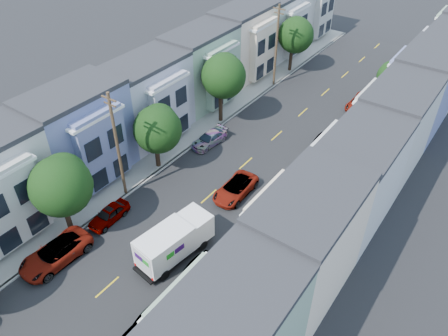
{
  "coord_description": "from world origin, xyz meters",
  "views": [
    {
      "loc": [
        18.06,
        -16.88,
        25.84
      ],
      "look_at": [
        0.34,
        7.85,
        2.2
      ],
      "focal_mm": 35.0,
      "sensor_mm": 36.0,
      "label": 1
    }
  ],
  "objects_px": {
    "tree_c": "(157,129)",
    "parked_right_c": "(322,144)",
    "tree_d": "(223,76)",
    "tree_e": "(295,35)",
    "utility_pole_near": "(117,146)",
    "parked_right_d": "(360,103)",
    "tree_b": "(60,186)",
    "parked_right_b": "(196,275)",
    "parked_left_c": "(109,215)",
    "tree_far_r": "(390,76)",
    "parked_left_d": "(209,139)",
    "lead_sedan": "(235,189)",
    "parked_right_a": "(150,324)",
    "fedex_truck": "(174,241)",
    "utility_pole_far": "(276,46)",
    "parked_left_b": "(56,254)"
  },
  "relations": [
    {
      "from": "tree_d",
      "to": "utility_pole_near",
      "type": "distance_m",
      "value": 14.91
    },
    {
      "from": "tree_e",
      "to": "tree_far_r",
      "type": "height_order",
      "value": "tree_e"
    },
    {
      "from": "tree_c",
      "to": "parked_left_b",
      "type": "xyz_separation_m",
      "value": [
        1.4,
        -13.14,
        -3.62
      ]
    },
    {
      "from": "tree_d",
      "to": "parked_left_d",
      "type": "relative_size",
      "value": 1.89
    },
    {
      "from": "tree_d",
      "to": "parked_left_b",
      "type": "relative_size",
      "value": 1.43
    },
    {
      "from": "lead_sedan",
      "to": "parked_right_d",
      "type": "height_order",
      "value": "lead_sedan"
    },
    {
      "from": "utility_pole_far",
      "to": "parked_left_c",
      "type": "relative_size",
      "value": 2.51
    },
    {
      "from": "utility_pole_near",
      "to": "parked_right_b",
      "type": "bearing_deg",
      "value": -19.14
    },
    {
      "from": "utility_pole_near",
      "to": "parked_right_d",
      "type": "height_order",
      "value": "utility_pole_near"
    },
    {
      "from": "tree_b",
      "to": "utility_pole_near",
      "type": "height_order",
      "value": "utility_pole_near"
    },
    {
      "from": "parked_right_d",
      "to": "tree_e",
      "type": "bearing_deg",
      "value": 160.65
    },
    {
      "from": "tree_e",
      "to": "parked_right_b",
      "type": "bearing_deg",
      "value": -72.09
    },
    {
      "from": "utility_pole_far",
      "to": "parked_left_d",
      "type": "xyz_separation_m",
      "value": [
        1.4,
        -15.42,
        -4.52
      ]
    },
    {
      "from": "utility_pole_near",
      "to": "parked_right_c",
      "type": "distance_m",
      "value": 20.47
    },
    {
      "from": "tree_d",
      "to": "tree_far_r",
      "type": "relative_size",
      "value": 1.49
    },
    {
      "from": "tree_e",
      "to": "parked_right_c",
      "type": "height_order",
      "value": "tree_e"
    },
    {
      "from": "tree_d",
      "to": "parked_right_d",
      "type": "distance_m",
      "value": 17.01
    },
    {
      "from": "parked_right_d",
      "to": "tree_b",
      "type": "bearing_deg",
      "value": -108.49
    },
    {
      "from": "fedex_truck",
      "to": "parked_right_a",
      "type": "height_order",
      "value": "fedex_truck"
    },
    {
      "from": "parked_left_b",
      "to": "parked_left_d",
      "type": "height_order",
      "value": "parked_left_b"
    },
    {
      "from": "tree_e",
      "to": "utility_pole_near",
      "type": "distance_m",
      "value": 30.77
    },
    {
      "from": "parked_right_c",
      "to": "parked_right_d",
      "type": "xyz_separation_m",
      "value": [
        0.0,
        10.2,
        0.03
      ]
    },
    {
      "from": "tree_e",
      "to": "fedex_truck",
      "type": "height_order",
      "value": "tree_e"
    },
    {
      "from": "fedex_truck",
      "to": "parked_right_a",
      "type": "bearing_deg",
      "value": -56.16
    },
    {
      "from": "tree_e",
      "to": "lead_sedan",
      "type": "height_order",
      "value": "tree_e"
    },
    {
      "from": "tree_d",
      "to": "parked_left_c",
      "type": "height_order",
      "value": "tree_d"
    },
    {
      "from": "tree_c",
      "to": "parked_right_c",
      "type": "height_order",
      "value": "tree_c"
    },
    {
      "from": "parked_right_a",
      "to": "tree_d",
      "type": "bearing_deg",
      "value": 119.62
    },
    {
      "from": "tree_b",
      "to": "parked_left_d",
      "type": "relative_size",
      "value": 1.72
    },
    {
      "from": "fedex_truck",
      "to": "parked_right_d",
      "type": "distance_m",
      "value": 29.77
    },
    {
      "from": "parked_right_a",
      "to": "parked_right_d",
      "type": "xyz_separation_m",
      "value": [
        0.0,
        35.38,
        0.01
      ]
    },
    {
      "from": "fedex_truck",
      "to": "parked_right_a",
      "type": "distance_m",
      "value": 6.5
    },
    {
      "from": "parked_right_d",
      "to": "parked_right_b",
      "type": "bearing_deg",
      "value": -89.5
    },
    {
      "from": "parked_left_b",
      "to": "utility_pole_near",
      "type": "bearing_deg",
      "value": 101.35
    },
    {
      "from": "parked_left_c",
      "to": "parked_right_a",
      "type": "relative_size",
      "value": 1.0
    },
    {
      "from": "tree_c",
      "to": "fedex_truck",
      "type": "distance_m",
      "value": 11.59
    },
    {
      "from": "parked_left_d",
      "to": "parked_right_a",
      "type": "distance_m",
      "value": 21.59
    },
    {
      "from": "utility_pole_far",
      "to": "parked_left_d",
      "type": "distance_m",
      "value": 16.13
    },
    {
      "from": "tree_b",
      "to": "utility_pole_far",
      "type": "height_order",
      "value": "utility_pole_far"
    },
    {
      "from": "parked_left_c",
      "to": "parked_right_d",
      "type": "bearing_deg",
      "value": 70.13
    },
    {
      "from": "tree_b",
      "to": "parked_right_b",
      "type": "bearing_deg",
      "value": 9.81
    },
    {
      "from": "tree_c",
      "to": "utility_pole_near",
      "type": "xyz_separation_m",
      "value": [
        0.0,
        -4.66,
        0.76
      ]
    },
    {
      "from": "tree_c",
      "to": "tree_d",
      "type": "relative_size",
      "value": 0.83
    },
    {
      "from": "tree_d",
      "to": "parked_left_b",
      "type": "bearing_deg",
      "value": -86.57
    },
    {
      "from": "tree_c",
      "to": "parked_left_d",
      "type": "xyz_separation_m",
      "value": [
        1.4,
        5.92,
        -3.76
      ]
    },
    {
      "from": "parked_right_b",
      "to": "parked_right_c",
      "type": "bearing_deg",
      "value": 89.24
    },
    {
      "from": "utility_pole_far",
      "to": "fedex_truck",
      "type": "relative_size",
      "value": 1.63
    },
    {
      "from": "tree_c",
      "to": "parked_right_d",
      "type": "relative_size",
      "value": 1.37
    },
    {
      "from": "tree_far_r",
      "to": "parked_left_d",
      "type": "distance_m",
      "value": 22.06
    },
    {
      "from": "utility_pole_near",
      "to": "parked_right_c",
      "type": "xyz_separation_m",
      "value": [
        11.2,
        16.53,
        -4.51
      ]
    }
  ]
}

